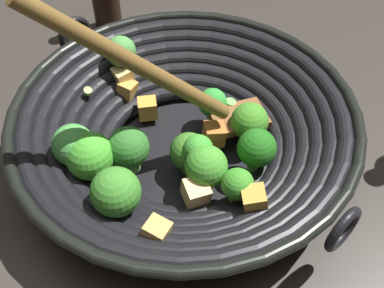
% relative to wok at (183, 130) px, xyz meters
% --- Properties ---
extents(ground_plane, '(4.00, 4.00, 0.00)m').
position_rel_wok_xyz_m(ground_plane, '(-0.00, 0.00, -0.05)').
color(ground_plane, '#332D28').
extents(wok, '(0.45, 0.43, 0.28)m').
position_rel_wok_xyz_m(wok, '(0.00, 0.00, 0.00)').
color(wok, black).
rests_on(wok, ground).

